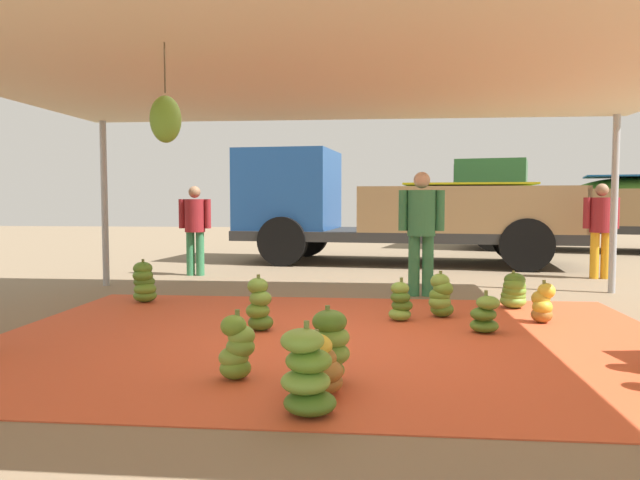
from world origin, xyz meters
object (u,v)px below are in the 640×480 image
(banana_bunch_3, at_px, (543,304))
(banana_bunch_11, at_px, (307,375))
(banana_bunch_2, at_px, (317,366))
(cargo_truck_main, at_px, (387,207))
(banana_bunch_6, at_px, (144,283))
(worker_2, at_px, (195,223))
(banana_bunch_4, at_px, (237,349))
(banana_bunch_10, at_px, (441,297))
(banana_bunch_7, at_px, (401,303))
(cargo_truck_far, at_px, (575,203))
(worker_1, at_px, (601,223))
(banana_bunch_0, at_px, (485,316))
(banana_bunch_5, at_px, (259,306))
(banana_bunch_8, at_px, (514,291))
(worker_0, at_px, (421,224))
(banana_bunch_12, at_px, (328,348))

(banana_bunch_3, distance_m, banana_bunch_11, 3.80)
(banana_bunch_2, distance_m, cargo_truck_main, 9.02)
(banana_bunch_6, relative_size, worker_2, 0.36)
(banana_bunch_4, distance_m, banana_bunch_10, 3.13)
(banana_bunch_7, bearing_deg, cargo_truck_far, 63.84)
(banana_bunch_7, distance_m, cargo_truck_main, 6.37)
(banana_bunch_2, xyz_separation_m, worker_1, (4.15, 6.67, 0.73))
(cargo_truck_main, bearing_deg, banana_bunch_7, -89.14)
(banana_bunch_3, bearing_deg, banana_bunch_4, -139.99)
(banana_bunch_4, distance_m, banana_bunch_7, 2.68)
(banana_bunch_2, bearing_deg, banana_bunch_4, 153.89)
(banana_bunch_0, height_order, banana_bunch_5, banana_bunch_5)
(banana_bunch_0, height_order, banana_bunch_3, banana_bunch_3)
(worker_1, bearing_deg, banana_bunch_10, -128.85)
(banana_bunch_0, xyz_separation_m, banana_bunch_3, (0.71, 0.59, 0.03))
(banana_bunch_4, height_order, banana_bunch_6, banana_bunch_6)
(worker_2, bearing_deg, banana_bunch_3, -36.63)
(cargo_truck_far, bearing_deg, worker_1, -103.12)
(banana_bunch_8, relative_size, worker_1, 0.29)
(banana_bunch_0, xyz_separation_m, worker_0, (-0.48, 2.38, 0.82))
(banana_bunch_3, relative_size, banana_bunch_10, 0.88)
(banana_bunch_2, distance_m, banana_bunch_6, 4.43)
(banana_bunch_7, xyz_separation_m, banana_bunch_10, (0.47, 0.25, 0.03))
(banana_bunch_10, xyz_separation_m, cargo_truck_main, (-0.56, 6.05, 0.93))
(banana_bunch_10, relative_size, worker_0, 0.31)
(worker_0, bearing_deg, banana_bunch_3, -56.28)
(banana_bunch_5, xyz_separation_m, cargo_truck_far, (6.33, 10.60, 0.97))
(banana_bunch_4, bearing_deg, banana_bunch_2, -26.11)
(banana_bunch_6, xyz_separation_m, worker_2, (-0.19, 2.87, 0.67))
(banana_bunch_7, relative_size, banana_bunch_11, 0.81)
(banana_bunch_0, distance_m, worker_0, 2.57)
(banana_bunch_5, bearing_deg, cargo_truck_far, 59.16)
(banana_bunch_2, xyz_separation_m, banana_bunch_4, (-0.64, 0.31, 0.03))
(banana_bunch_8, bearing_deg, banana_bunch_11, -117.87)
(banana_bunch_6, bearing_deg, banana_bunch_2, -53.46)
(banana_bunch_6, xyz_separation_m, cargo_truck_main, (3.20, 5.39, 0.92))
(cargo_truck_main, distance_m, worker_2, 4.24)
(banana_bunch_12, height_order, cargo_truck_far, cargo_truck_far)
(banana_bunch_2, xyz_separation_m, banana_bunch_7, (0.66, 2.66, 0.00))
(cargo_truck_far, bearing_deg, worker_2, -143.65)
(banana_bunch_5, xyz_separation_m, banana_bunch_12, (0.85, -1.66, -0.01))
(banana_bunch_11, bearing_deg, cargo_truck_main, 86.40)
(cargo_truck_far, bearing_deg, banana_bunch_4, -116.70)
(worker_1, bearing_deg, banana_bunch_12, -122.90)
(banana_bunch_6, relative_size, banana_bunch_11, 0.95)
(banana_bunch_7, relative_size, worker_1, 0.30)
(banana_bunch_8, height_order, banana_bunch_11, banana_bunch_11)
(banana_bunch_11, relative_size, banana_bunch_12, 1.05)
(cargo_truck_main, xyz_separation_m, worker_2, (-3.39, -2.52, -0.26))
(banana_bunch_10, xyz_separation_m, cargo_truck_far, (4.41, 9.68, 0.99))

